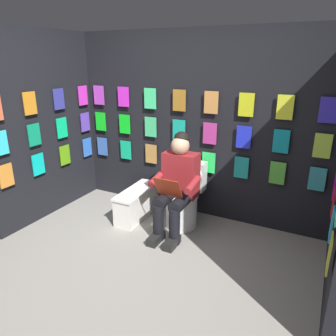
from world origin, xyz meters
The scene contains 6 objects.
ground_plane centered at (0.00, 0.00, 0.00)m, with size 30.00×30.00×0.00m, color gray.
display_wall_back centered at (0.00, -1.73, 1.15)m, with size 3.41×0.14×2.30m.
display_wall_right centered at (1.70, -0.84, 1.15)m, with size 0.14×1.68×2.30m.
toilet centered at (-0.03, -1.32, 0.33)m, with size 0.41×0.56×0.77m.
person_reading centered at (-0.03, -1.10, 0.60)m, with size 0.53×0.69×1.19m.
comic_longbox_near centered at (0.58, -1.19, 0.19)m, with size 0.29×0.76×0.38m.
Camera 1 is at (-1.51, 1.96, 1.97)m, focal length 34.37 mm.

